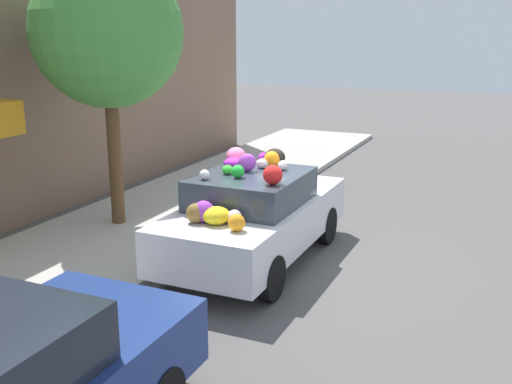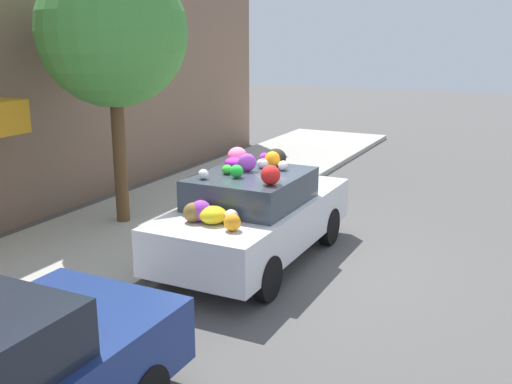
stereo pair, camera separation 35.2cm
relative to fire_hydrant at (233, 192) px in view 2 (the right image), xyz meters
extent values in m
plane|color=#565451|center=(-2.02, -1.61, -0.47)|extent=(60.00, 60.00, 0.00)
cube|color=#B2ADA3|center=(-2.02, 1.09, -0.41)|extent=(24.00, 3.20, 0.13)
cube|color=#846651|center=(-2.02, 3.34, 2.14)|extent=(18.00, 0.30, 5.22)
cylinder|color=brown|center=(-1.59, 1.45, 0.90)|extent=(0.24, 0.24, 2.49)
sphere|color=#47933D|center=(-1.59, 1.45, 3.05)|extent=(2.59, 2.59, 2.59)
cylinder|color=#B2B2B7|center=(0.00, 0.00, -0.07)|extent=(0.20, 0.20, 0.55)
sphere|color=#B2B2B7|center=(0.00, 0.00, 0.26)|extent=(0.18, 0.18, 0.18)
cube|color=silver|center=(-2.02, -1.51, 0.18)|extent=(4.01, 1.71, 0.67)
cube|color=#333D47|center=(-2.18, -1.51, 0.75)|extent=(1.81, 1.50, 0.46)
cylinder|color=black|center=(-0.78, -0.73, -0.16)|extent=(0.63, 0.18, 0.63)
cylinder|color=black|center=(-0.77, -2.28, -0.16)|extent=(0.63, 0.18, 0.63)
cylinder|color=black|center=(-3.26, -0.74, -0.16)|extent=(0.63, 0.18, 0.63)
cylinder|color=black|center=(-3.25, -2.29, -0.16)|extent=(0.63, 0.18, 0.63)
ellipsoid|color=purple|center=(-3.31, -1.23, 0.59)|extent=(0.26, 0.20, 0.15)
ellipsoid|color=purple|center=(-1.92, -1.08, 1.06)|extent=(0.30, 0.32, 0.16)
ellipsoid|color=orange|center=(-1.18, -1.34, 0.62)|extent=(0.27, 0.27, 0.21)
sphere|color=olive|center=(-3.36, -1.21, 0.65)|extent=(0.30, 0.30, 0.27)
ellipsoid|color=green|center=(-2.35, -1.20, 1.05)|extent=(0.22, 0.21, 0.14)
sphere|color=green|center=(-2.50, -1.44, 1.08)|extent=(0.27, 0.27, 0.19)
ellipsoid|color=orange|center=(-0.41, -1.36, 0.62)|extent=(0.33, 0.30, 0.20)
ellipsoid|color=black|center=(-1.50, -1.61, 1.12)|extent=(0.43, 0.45, 0.28)
ellipsoid|color=purple|center=(-2.07, -1.39, 1.12)|extent=(0.33, 0.34, 0.28)
sphere|color=purple|center=(-1.45, -1.39, 1.07)|extent=(0.23, 0.23, 0.18)
ellipsoid|color=yellow|center=(-3.30, -1.49, 0.64)|extent=(0.44, 0.43, 0.24)
ellipsoid|color=white|center=(-1.75, -1.85, 1.05)|extent=(0.18, 0.17, 0.15)
ellipsoid|color=white|center=(-1.77, -1.51, 1.06)|extent=(0.19, 0.23, 0.15)
ellipsoid|color=orange|center=(-1.66, -1.62, 1.11)|extent=(0.35, 0.35, 0.26)
ellipsoid|color=red|center=(-3.21, -1.20, 0.57)|extent=(0.20, 0.23, 0.12)
sphere|color=green|center=(-0.85, -1.10, 0.63)|extent=(0.31, 0.31, 0.24)
ellipsoid|color=pink|center=(-1.67, -1.00, 1.12)|extent=(0.33, 0.31, 0.28)
sphere|color=purple|center=(-3.29, -1.30, 0.67)|extent=(0.34, 0.34, 0.30)
sphere|color=pink|center=(-1.23, -1.48, 0.61)|extent=(0.27, 0.27, 0.19)
ellipsoid|color=black|center=(-0.67, -1.70, 0.59)|extent=(0.26, 0.26, 0.15)
sphere|color=orange|center=(-3.46, -1.88, 0.63)|extent=(0.32, 0.32, 0.23)
sphere|color=red|center=(-2.65, -2.05, 1.12)|extent=(0.38, 0.38, 0.28)
sphere|color=#FEDFD4|center=(-3.21, -1.73, 0.62)|extent=(0.28, 0.28, 0.21)
sphere|color=pink|center=(-0.64, -0.96, 0.68)|extent=(0.33, 0.33, 0.32)
sphere|color=silver|center=(-2.79, -1.05, 1.05)|extent=(0.15, 0.15, 0.15)
cylinder|color=black|center=(-6.12, -0.78, -0.19)|extent=(0.57, 0.18, 0.57)
camera|label=1|loc=(-10.15, -5.15, 3.04)|focal=42.00mm
camera|label=2|loc=(-10.00, -5.47, 3.04)|focal=42.00mm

